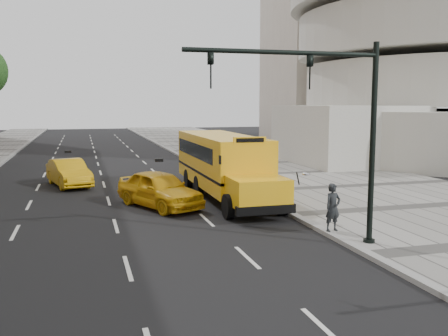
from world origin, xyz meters
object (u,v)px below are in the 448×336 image
object	(u,v)px
pedestrian	(333,207)
traffic_signal	(333,119)
taxi_near	(159,189)
school_bus	(222,160)
taxi_far	(69,173)

from	to	relation	value
pedestrian	traffic_signal	bearing A→B (deg)	-131.80
taxi_near	traffic_signal	xyz separation A→B (m)	(4.09, -7.93, 3.28)
school_bus	taxi_far	xyz separation A→B (m)	(-7.36, 5.15, -1.02)
school_bus	traffic_signal	bearing A→B (deg)	-85.97
pedestrian	taxi_near	bearing A→B (deg)	117.83
taxi_near	traffic_signal	world-z (taller)	traffic_signal
traffic_signal	school_bus	bearing A→B (deg)	94.03
taxi_far	traffic_signal	world-z (taller)	traffic_signal
school_bus	pedestrian	world-z (taller)	school_bus
pedestrian	traffic_signal	world-z (taller)	traffic_signal
school_bus	traffic_signal	xyz separation A→B (m)	(0.69, -9.82, 2.33)
school_bus	taxi_near	xyz separation A→B (m)	(-3.40, -1.89, -0.95)
taxi_far	pedestrian	world-z (taller)	pedestrian
taxi_near	traffic_signal	distance (m)	9.51
pedestrian	traffic_signal	size ratio (longest dim) A/B	0.26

